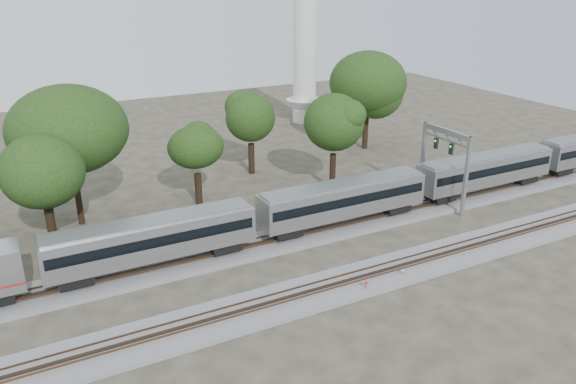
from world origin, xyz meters
name	(u,v)px	position (x,y,z in m)	size (l,w,h in m)	color
ground	(272,279)	(0.00, 0.00, 0.00)	(160.00, 160.00, 0.00)	#383328
track_far	(245,249)	(0.00, 6.00, 0.21)	(160.00, 5.00, 0.73)	slate
track_near	(294,298)	(0.00, -4.00, 0.21)	(160.00, 5.00, 0.73)	slate
train	(487,169)	(31.20, 6.00, 3.36)	(135.76, 3.31, 4.89)	#B5B8BD
switch_stand_red	(366,285)	(5.90, -5.69, 0.69)	(0.34, 0.10, 1.08)	#512D19
switch_stand_white	(403,273)	(10.08, -5.36, 0.63)	(0.30, 0.15, 0.99)	#512D19
switch_lever	(358,295)	(4.98, -5.95, 0.15)	(0.50, 0.30, 0.30)	#512D19
signal_gantry	(445,151)	(24.34, 6.00, 6.57)	(0.63, 7.41, 9.02)	gray
tree_2	(42,172)	(-16.20, 14.28, 8.13)	(8.28, 8.28, 11.67)	black
tree_3	(68,130)	(-12.93, 19.80, 10.33)	(10.51, 10.51, 14.81)	black
tree_4	(196,147)	(0.00, 19.19, 6.82)	(6.95, 6.95, 9.80)	black
tree_5	(250,118)	(9.75, 26.11, 7.53)	(7.67, 7.67, 10.82)	black
tree_6	(334,122)	(16.06, 16.01, 8.47)	(8.63, 8.63, 12.17)	black
tree_7	(368,83)	(29.65, 28.57, 9.95)	(10.13, 10.13, 14.28)	black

